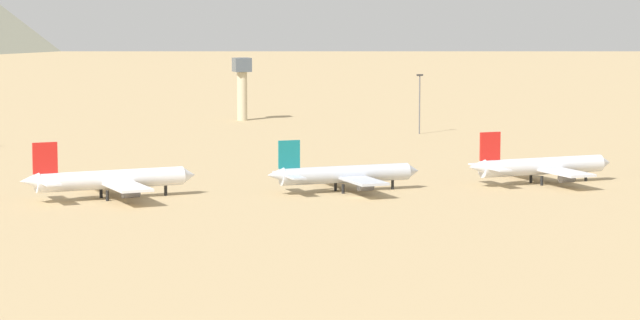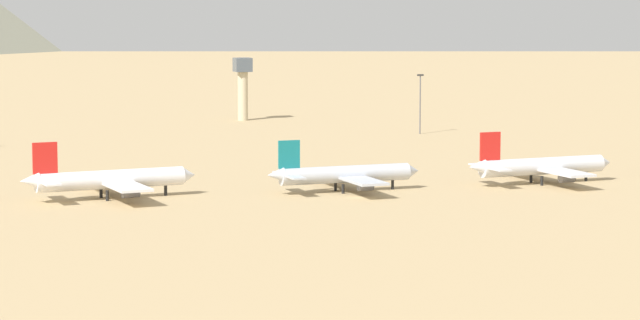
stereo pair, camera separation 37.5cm
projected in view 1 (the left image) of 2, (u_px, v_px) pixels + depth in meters
The scene contains 6 objects.
ground at pixel (357, 198), 275.26m from camera, with size 4000.00×4000.00×0.00m, color tan.
parked_jet_red_2 at pixel (109, 180), 272.85m from camera, with size 34.85×29.54×11.51m.
parked_jet_teal_3 at pixel (344, 174), 282.85m from camera, with size 32.60×27.43×10.77m.
parked_jet_red_4 at pixel (541, 166), 294.92m from camera, with size 34.18×28.88×11.28m.
control_tower at pixel (242, 83), 444.55m from camera, with size 5.20×5.20×19.61m.
light_pole_west at pixel (420, 100), 401.10m from camera, with size 1.80×0.50×16.91m.
Camera 1 is at (-88.95, -257.78, 38.87)m, focal length 79.89 mm.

